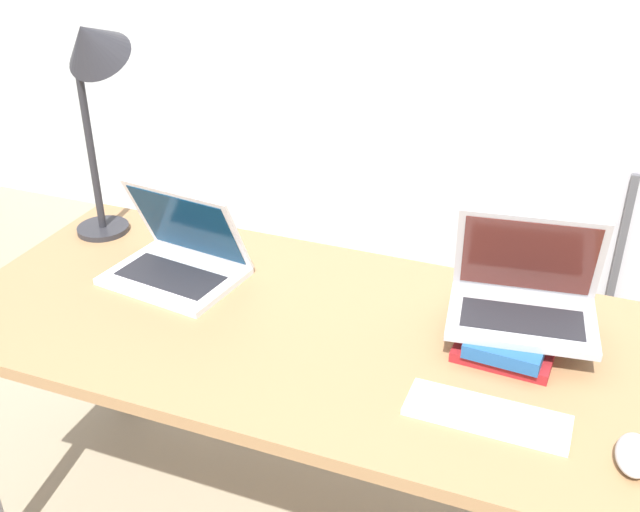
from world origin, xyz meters
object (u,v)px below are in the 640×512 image
at_px(book_stack, 511,333).
at_px(desk_lamp, 92,69).
at_px(laptop_on_books, 524,297).
at_px(laptop_left, 179,259).
at_px(wireless_keyboard, 487,415).
at_px(mouse, 634,455).
at_px(mini_fridge, 578,219).

bearing_deg(book_stack, desk_lamp, 174.77).
height_order(laptop_on_books, desk_lamp, desk_lamp).
distance_m(book_stack, laptop_on_books, 0.08).
xyz_separation_m(book_stack, desk_lamp, (-1.06, 0.10, 0.44)).
relative_size(laptop_left, desk_lamp, 0.55).
height_order(book_stack, wireless_keyboard, book_stack).
distance_m(book_stack, mouse, 0.38).
bearing_deg(laptop_left, mouse, -14.61).
xyz_separation_m(laptop_on_books, wireless_keyboard, (-0.02, -0.29, -0.09)).
bearing_deg(laptop_left, book_stack, 0.21).
bearing_deg(mouse, wireless_keyboard, 174.70).
relative_size(mouse, mini_fridge, 0.11).
distance_m(laptop_on_books, mini_fridge, 1.17).
bearing_deg(desk_lamp, wireless_keyboard, -18.43).
bearing_deg(laptop_left, laptop_on_books, 2.62).
height_order(wireless_keyboard, mouse, mouse).
bearing_deg(laptop_on_books, mini_fridge, 86.22).
distance_m(wireless_keyboard, mini_fridge, 1.43).
relative_size(book_stack, laptop_on_books, 0.81).
distance_m(book_stack, wireless_keyboard, 0.26).
relative_size(laptop_left, wireless_keyboard, 1.12).
bearing_deg(mini_fridge, laptop_left, -127.56).
xyz_separation_m(laptop_left, mini_fridge, (0.89, 1.16, -0.26)).
bearing_deg(book_stack, mouse, -47.85).
height_order(laptop_left, wireless_keyboard, laptop_left).
bearing_deg(wireless_keyboard, mini_fridge, 86.35).
bearing_deg(wireless_keyboard, mouse, -5.30).
relative_size(book_stack, wireless_keyboard, 0.89).
bearing_deg(book_stack, mini_fridge, 85.72).
distance_m(laptop_on_books, desk_lamp, 1.14).
distance_m(laptop_left, mini_fridge, 1.49).
relative_size(laptop_on_books, mini_fridge, 0.33).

